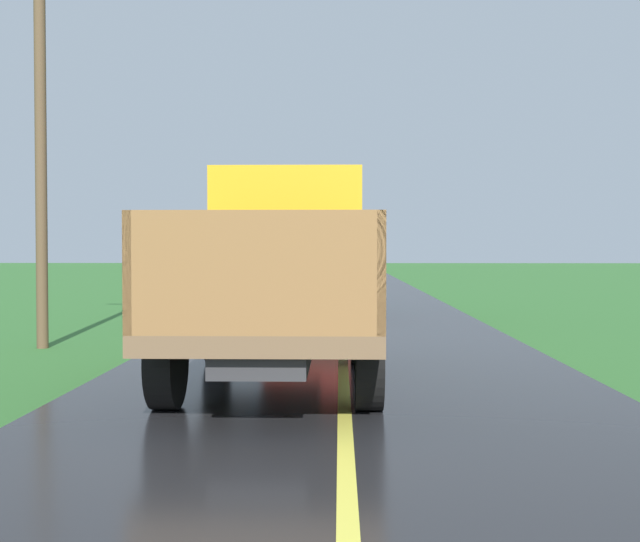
{
  "coord_description": "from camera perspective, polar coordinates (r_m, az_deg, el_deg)",
  "views": [
    {
      "loc": [
        -0.05,
        -0.47,
        1.74
      ],
      "look_at": [
        -0.36,
        11.93,
        1.4
      ],
      "focal_mm": 44.92,
      "sensor_mm": 36.0,
      "label": 1
    }
  ],
  "objects": [
    {
      "name": "banana_truck_far",
      "position": [
        20.79,
        0.01,
        0.84
      ],
      "size": [
        2.38,
        5.81,
        2.8
      ],
      "color": "#2D2D30",
      "rests_on": "road_surface"
    },
    {
      "name": "banana_truck_near",
      "position": [
        10.68,
        -2.54,
        0.1
      ],
      "size": [
        2.38,
        5.82,
        2.8
      ],
      "color": "#2D2D30",
      "rests_on": "road_surface"
    },
    {
      "name": "utility_pole_roadside",
      "position": [
        15.03,
        -19.29,
        10.9
      ],
      "size": [
        2.22,
        0.2,
        7.75
      ],
      "color": "brown",
      "rests_on": "ground"
    }
  ]
}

